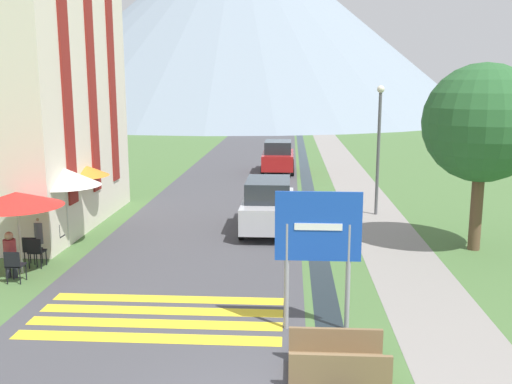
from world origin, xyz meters
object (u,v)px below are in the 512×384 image
at_px(cafe_umbrella_rear_orange, 80,170).
at_px(person_seated_far, 40,234).
at_px(road_sign, 318,240).
at_px(footbridge, 337,364).
at_px(cafe_chair_nearest, 14,264).
at_px(person_seated_near, 10,252).
at_px(cafe_umbrella_front_red, 16,199).
at_px(person_standing_terrace, 61,213).
at_px(cafe_chair_middle, 55,235).
at_px(tree_by_path, 483,123).
at_px(parked_car_far, 278,157).
at_px(cafe_chair_near_right, 31,248).
at_px(streetlamp, 379,139).
at_px(hotel_building, 10,69).
at_px(cafe_chair_near_left, 36,250).
at_px(cafe_umbrella_middle_white, 65,177).
at_px(parked_car_near, 268,205).

distance_m(cafe_umbrella_rear_orange, person_seated_far, 3.43).
height_order(road_sign, footbridge, road_sign).
bearing_deg(cafe_chair_nearest, person_seated_near, 153.71).
height_order(cafe_umbrella_front_red, person_standing_terrace, cafe_umbrella_front_red).
xyz_separation_m(cafe_chair_middle, tree_by_path, (12.73, 0.98, 3.34)).
height_order(parked_car_far, person_seated_far, parked_car_far).
height_order(cafe_chair_near_right, streetlamp, streetlamp).
bearing_deg(footbridge, cafe_chair_nearest, 151.70).
distance_m(hotel_building, cafe_chair_middle, 6.54).
distance_m(footbridge, cafe_umbrella_front_red, 9.64).
height_order(footbridge, cafe_chair_near_left, cafe_chair_near_left).
distance_m(footbridge, tree_by_path, 10.01).
relative_size(cafe_chair_near_left, tree_by_path, 0.15).
xyz_separation_m(footbridge, person_seated_far, (-8.08, 6.34, 0.48)).
xyz_separation_m(streetlamp, tree_by_path, (2.31, -4.61, 0.91)).
xyz_separation_m(cafe_umbrella_rear_orange, tree_by_path, (12.78, -1.44, 1.71)).
xyz_separation_m(cafe_chair_near_right, tree_by_path, (12.80, 2.42, 3.34)).
xyz_separation_m(parked_car_far, streetlamp, (4.05, -10.34, 2.04)).
bearing_deg(streetlamp, hotel_building, -170.16).
height_order(road_sign, cafe_umbrella_rear_orange, road_sign).
bearing_deg(cafe_umbrella_rear_orange, cafe_chair_middle, -88.99).
bearing_deg(person_standing_terrace, cafe_umbrella_front_red, -90.61).
height_order(cafe_chair_near_left, person_seated_near, person_seated_near).
height_order(parked_car_far, cafe_chair_near_right, parked_car_far).
xyz_separation_m(cafe_chair_near_right, cafe_umbrella_middle_white, (0.27, 1.96, 1.69)).
bearing_deg(person_standing_terrace, person_seated_far, -93.05).
bearing_deg(footbridge, person_standing_terrace, 135.92).
bearing_deg(cafe_chair_middle, parked_car_far, 57.51).
xyz_separation_m(parked_car_near, streetlamp, (4.08, 2.72, 2.04)).
xyz_separation_m(cafe_chair_near_right, person_standing_terrace, (0.00, 2.17, 0.50)).
height_order(cafe_chair_near_left, streetlamp, streetlamp).
height_order(footbridge, cafe_umbrella_rear_orange, cafe_umbrella_rear_orange).
bearing_deg(cafe_umbrella_front_red, tree_by_path, 13.15).
bearing_deg(footbridge, cafe_umbrella_rear_orange, 130.22).
bearing_deg(streetlamp, cafe_chair_middle, -151.82).
relative_size(parked_car_near, streetlamp, 0.83).
bearing_deg(person_seated_far, footbridge, -38.10).
xyz_separation_m(person_seated_near, person_standing_terrace, (0.12, 3.13, 0.32)).
distance_m(parked_car_near, cafe_chair_middle, 6.97).
xyz_separation_m(footbridge, tree_by_path, (4.79, 8.00, 3.63)).
xyz_separation_m(cafe_chair_middle, person_seated_near, (-0.18, -2.40, 0.17)).
bearing_deg(cafe_chair_near_right, tree_by_path, 5.22).
xyz_separation_m(footbridge, cafe_umbrella_front_red, (-8.04, 5.01, 1.80)).
xyz_separation_m(footbridge, streetlamp, (2.48, 12.61, 2.72)).
distance_m(hotel_building, person_standing_terrace, 5.79).
distance_m(cafe_chair_nearest, person_standing_terrace, 3.57).
bearing_deg(person_seated_near, parked_car_far, 70.30).
relative_size(cafe_chair_near_left, person_seated_far, 0.66).
height_order(road_sign, streetlamp, streetlamp).
distance_m(cafe_chair_nearest, cafe_umbrella_rear_orange, 5.48).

